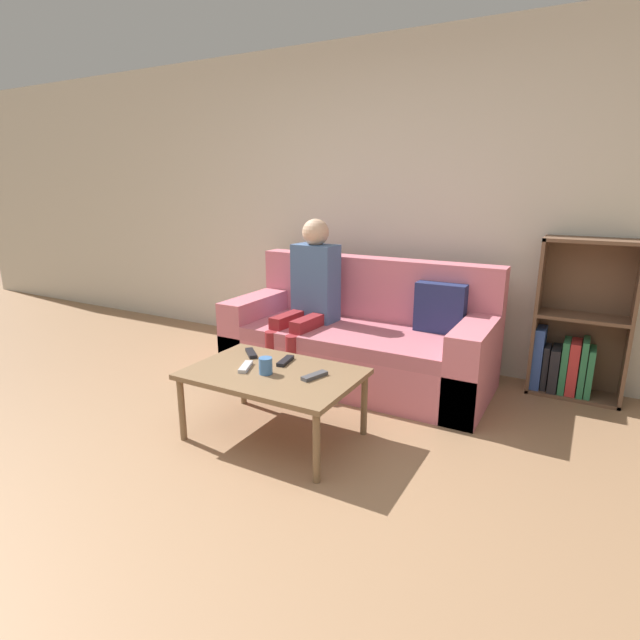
# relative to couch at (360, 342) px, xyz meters

# --- Properties ---
(ground_plane) EXTENTS (22.00, 22.00, 0.00)m
(ground_plane) POSITION_rel_couch_xyz_m (0.05, -1.91, -0.30)
(ground_plane) COLOR #997251
(wall_back) EXTENTS (12.00, 0.06, 2.60)m
(wall_back) POSITION_rel_couch_xyz_m (0.05, 0.65, 1.00)
(wall_back) COLOR beige
(wall_back) RESTS_ON ground_plane
(couch) EXTENTS (1.99, 0.86, 0.92)m
(couch) POSITION_rel_couch_xyz_m (0.00, 0.00, 0.00)
(couch) COLOR #D1707F
(couch) RESTS_ON ground_plane
(bookshelf) EXTENTS (0.61, 0.28, 1.13)m
(bookshelf) POSITION_rel_couch_xyz_m (1.45, 0.49, 0.13)
(bookshelf) COLOR brown
(bookshelf) RESTS_ON ground_plane
(coffee_table) EXTENTS (0.99, 0.66, 0.42)m
(coffee_table) POSITION_rel_couch_xyz_m (-0.06, -1.09, 0.08)
(coffee_table) COLOR brown
(coffee_table) RESTS_ON ground_plane
(person_adult) EXTENTS (0.36, 0.62, 1.22)m
(person_adult) POSITION_rel_couch_xyz_m (-0.39, -0.08, 0.40)
(person_adult) COLOR maroon
(person_adult) RESTS_ON ground_plane
(cup_near) EXTENTS (0.08, 0.08, 0.10)m
(cup_near) POSITION_rel_couch_xyz_m (-0.08, -1.14, 0.17)
(cup_near) COLOR #3D70B2
(cup_near) RESTS_ON coffee_table
(tv_remote_0) EXTENTS (0.16, 0.15, 0.02)m
(tv_remote_0) POSITION_rel_couch_xyz_m (-0.35, -0.91, 0.13)
(tv_remote_0) COLOR black
(tv_remote_0) RESTS_ON coffee_table
(tv_remote_1) EXTENTS (0.10, 0.18, 0.02)m
(tv_remote_1) POSITION_rel_couch_xyz_m (0.20, -1.05, 0.13)
(tv_remote_1) COLOR #47474C
(tv_remote_1) RESTS_ON coffee_table
(tv_remote_2) EXTENTS (0.08, 0.18, 0.02)m
(tv_remote_2) POSITION_rel_couch_xyz_m (-0.08, -0.93, 0.13)
(tv_remote_2) COLOR black
(tv_remote_2) RESTS_ON coffee_table
(tv_remote_3) EXTENTS (0.11, 0.18, 0.02)m
(tv_remote_3) POSITION_rel_couch_xyz_m (-0.23, -1.13, 0.13)
(tv_remote_3) COLOR #B7B7BC
(tv_remote_3) RESTS_ON coffee_table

